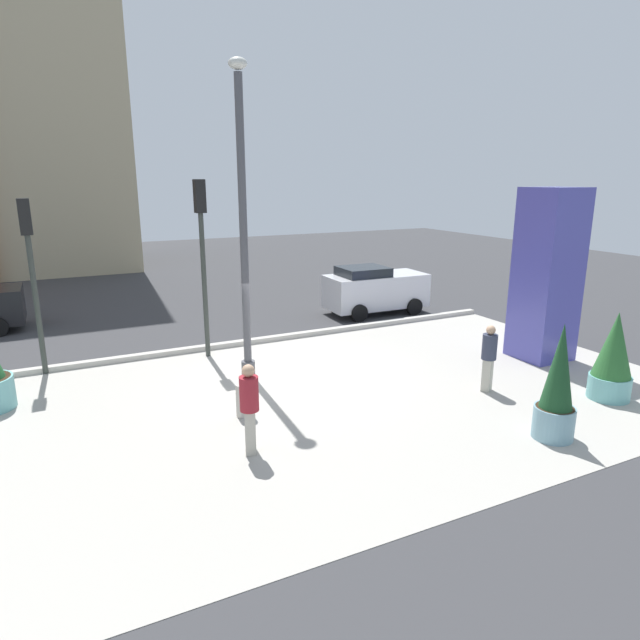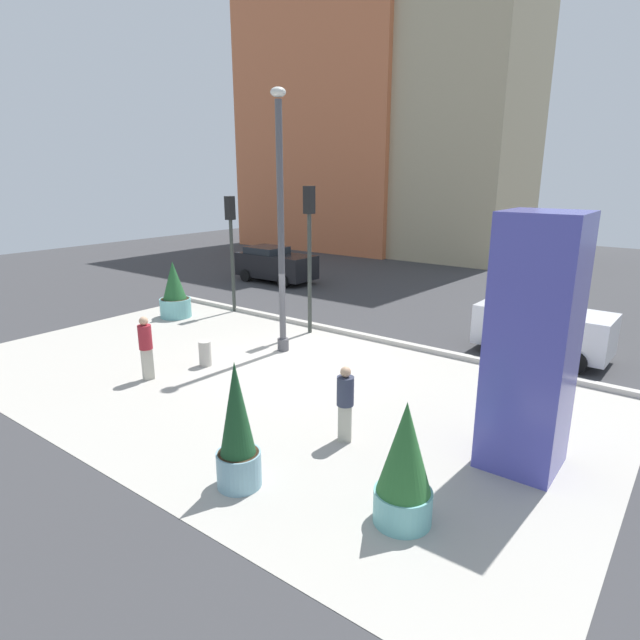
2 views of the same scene
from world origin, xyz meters
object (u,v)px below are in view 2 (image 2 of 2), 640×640
Objects in this scene: lamp_post at (281,230)px; car_far_lane at (275,264)px; art_pillar_blue at (532,346)px; traffic_light_far_side at (309,237)px; potted_plant_near_left at (175,294)px; pedestrian_crossing at (146,345)px; potted_plant_by_pillar at (404,466)px; car_intersection at (541,327)px; potted_plant_mid_plaza at (237,432)px; traffic_light_corner at (231,235)px; pedestrian_on_sidewalk at (345,400)px; concrete_bollard at (205,354)px.

lamp_post is 11.46m from car_far_lane.
lamp_post is 8.57m from art_pillar_blue.
traffic_light_far_side is (-0.53, 2.06, -0.44)m from lamp_post.
pedestrian_crossing is at bearing -44.61° from potted_plant_near_left.
potted_plant_by_pillar is 8.61m from pedestrian_crossing.
potted_plant_near_left is 0.57× the size of car_intersection.
traffic_light_corner reaches higher than potted_plant_mid_plaza.
potted_plant_near_left is at bearing 168.47° from art_pillar_blue.
car_far_lane is 13.67m from pedestrian_crossing.
art_pillar_blue is at bearing -16.11° from lamp_post.
car_intersection is 14.69m from car_far_lane.
traffic_light_corner is 11.74m from pedestrian_on_sidewalk.
lamp_post is 5.52m from traffic_light_corner.
potted_plant_by_pillar is at bearing -108.11° from art_pillar_blue.
potted_plant_mid_plaza is (-3.82, -3.83, -1.36)m from art_pillar_blue.
car_far_lane is (-14.21, 3.75, -0.02)m from car_intersection.
concrete_bollard is 1.82m from pedestrian_crossing.
car_far_lane is at bearing 139.21° from traffic_light_far_side.
pedestrian_on_sidewalk is (9.73, -6.21, -2.17)m from traffic_light_corner.
traffic_light_far_side reaches higher than potted_plant_near_left.
art_pillar_blue is 18.91m from car_far_lane.
art_pillar_blue reaches higher than traffic_light_corner.
pedestrian_crossing is (-8.02, -8.44, 0.06)m from car_intersection.
potted_plant_mid_plaza is 1.44× the size of pedestrian_on_sidewalk.
pedestrian_on_sidewalk is (10.93, -4.21, -0.02)m from potted_plant_near_left.
potted_plant_by_pillar is at bearing -23.95° from potted_plant_near_left.
potted_plant_mid_plaza reaches higher than pedestrian_crossing.
art_pillar_blue is (8.12, -2.35, -1.39)m from lamp_post.
car_intersection is (-1.47, 6.72, -1.49)m from art_pillar_blue.
pedestrian_on_sidewalk is (-2.26, 1.65, -0.09)m from potted_plant_by_pillar.
traffic_light_far_side is at bearing -6.41° from traffic_light_corner.
potted_plant_mid_plaza is 9.83m from traffic_light_far_side.
potted_plant_mid_plaza is 18.58m from car_far_lane.
potted_plant_near_left is 6.21m from traffic_light_far_side.
potted_plant_by_pillar reaches higher than concrete_bollard.
car_intersection is 11.64m from pedestrian_crossing.
lamp_post is 1.54× the size of traffic_light_far_side.
potted_plant_near_left reaches higher than potted_plant_by_pillar.
traffic_light_corner is at bearing 159.31° from art_pillar_blue.
art_pillar_blue is 9.28m from concrete_bollard.
concrete_bollard is 0.19× the size of car_intersection.
potted_plant_mid_plaza is 12.33m from potted_plant_near_left.
pedestrian_crossing is at bearing -176.31° from pedestrian_on_sidewalk.
potted_plant_mid_plaza reaches higher than pedestrian_on_sidewalk.
potted_plant_by_pillar is at bearing -33.26° from traffic_light_corner.
concrete_bollard is at bearing -95.09° from traffic_light_far_side.
car_far_lane reaches higher than concrete_bollard.
lamp_post is at bearing -75.58° from traffic_light_far_side.
lamp_post reaches higher than car_far_lane.
art_pillar_blue is 7.04m from car_intersection.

